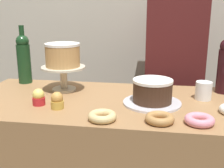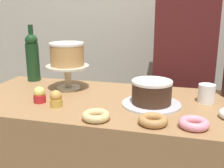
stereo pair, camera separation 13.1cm
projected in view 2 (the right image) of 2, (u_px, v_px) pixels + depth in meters
The scene contains 13 objects.
back_wall at pixel (144, 12), 2.05m from camera, with size 6.00×0.05×2.60m.
cake_stand_pedestal at pixel (68, 73), 1.49m from camera, with size 0.23×0.23×0.13m.
white_layer_cake at pixel (67, 54), 1.47m from camera, with size 0.18×0.18×0.12m.
silver_serving_platter at pixel (151, 104), 1.27m from camera, with size 0.26×0.26×0.01m.
chocolate_round_cake at pixel (152, 92), 1.25m from camera, with size 0.18×0.18×0.10m.
wine_bottle_green at pixel (32, 56), 1.65m from camera, with size 0.08×0.08×0.33m.
cupcake_lemon at pixel (39, 95), 1.30m from camera, with size 0.06×0.06×0.07m.
cupcake_caramel at pixel (56, 99), 1.24m from camera, with size 0.06×0.06×0.07m.
donut_maple at pixel (153, 120), 1.06m from camera, with size 0.11×0.11×0.03m.
donut_pink at pixel (194, 123), 1.03m from camera, with size 0.11×0.11×0.03m.
donut_glazed at pixel (96, 116), 1.10m from camera, with size 0.11×0.11×0.03m.
coffee_cup_ceramic at pixel (206, 93), 1.30m from camera, with size 0.08×0.08×0.08m.
barista_figure at pixel (182, 87), 1.81m from camera, with size 0.36×0.22×1.60m.
Camera 2 is at (0.33, -1.22, 1.34)m, focal length 45.68 mm.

